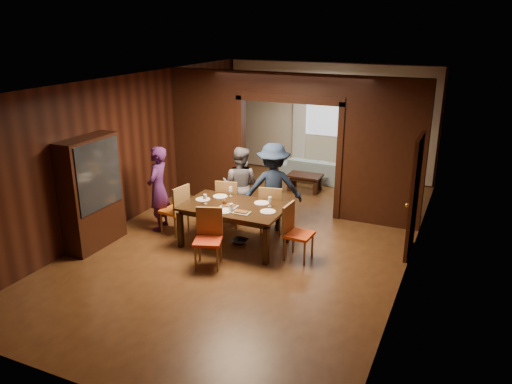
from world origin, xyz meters
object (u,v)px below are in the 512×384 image
at_px(person_navy, 273,187).
at_px(chair_right, 299,233).
at_px(hutch, 92,193).
at_px(chair_left, 174,209).
at_px(person_purple, 158,189).
at_px(person_grey, 240,185).
at_px(chair_far_r, 272,209).
at_px(chair_far_l, 230,202).
at_px(chair_near, 208,239).
at_px(coffee_table, 305,183).
at_px(dining_table, 234,225).
at_px(sofa, 320,170).

distance_m(person_navy, chair_right, 1.42).
distance_m(chair_right, hutch, 3.70).
bearing_deg(chair_left, chair_right, 97.80).
bearing_deg(person_purple, chair_right, 75.71).
distance_m(person_grey, chair_right, 1.98).
distance_m(person_purple, chair_far_r, 2.22).
relative_size(chair_far_l, chair_near, 1.00).
relative_size(person_grey, coffee_table, 1.95).
height_order(person_grey, chair_near, person_grey).
height_order(chair_far_l, chair_far_r, same).
bearing_deg(chair_left, dining_table, 98.96).
xyz_separation_m(sofa, chair_far_l, (-0.78, -3.53, 0.20)).
height_order(coffee_table, chair_right, chair_right).
height_order(sofa, chair_right, chair_right).
bearing_deg(dining_table, chair_near, -91.04).
bearing_deg(dining_table, hutch, -155.56).
relative_size(person_purple, person_grey, 1.05).
distance_m(sofa, chair_right, 4.50).
bearing_deg(chair_far_r, chair_right, 122.38).
xyz_separation_m(dining_table, chair_far_r, (0.42, 0.78, 0.10)).
distance_m(person_purple, chair_left, 0.51).
distance_m(sofa, chair_left, 4.58).
distance_m(person_grey, chair_left, 1.38).
height_order(coffee_table, chair_far_r, chair_far_r).
distance_m(sofa, hutch, 5.97).
relative_size(person_grey, chair_far_l, 1.61).
bearing_deg(chair_far_l, hutch, 34.38).
relative_size(person_navy, chair_far_l, 1.77).
distance_m(chair_right, chair_near, 1.54).
distance_m(chair_far_l, chair_far_r, 0.91).
bearing_deg(chair_right, coffee_table, 20.40).
relative_size(chair_left, chair_far_r, 1.00).
relative_size(chair_far_l, chair_far_r, 1.00).
distance_m(chair_left, chair_right, 2.54).
xyz_separation_m(person_navy, dining_table, (-0.36, -0.97, -0.48)).
height_order(chair_right, hutch, hutch).
bearing_deg(coffee_table, person_purple, -118.92).
distance_m(dining_table, chair_far_l, 0.94).
relative_size(chair_near, hutch, 0.48).
bearing_deg(dining_table, coffee_table, 86.96).
relative_size(dining_table, chair_right, 1.88).
distance_m(chair_near, hutch, 2.32).
bearing_deg(coffee_table, person_grey, -102.95).
bearing_deg(chair_near, chair_far_r, 56.35).
xyz_separation_m(person_grey, dining_table, (0.37, -1.01, -0.40)).
bearing_deg(coffee_table, chair_far_r, -84.87).
bearing_deg(hutch, sofa, 64.40).
xyz_separation_m(person_grey, chair_far_r, (0.79, -0.23, -0.30)).
bearing_deg(person_navy, chair_near, 54.02).
xyz_separation_m(dining_table, hutch, (-2.28, -1.03, 0.62)).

